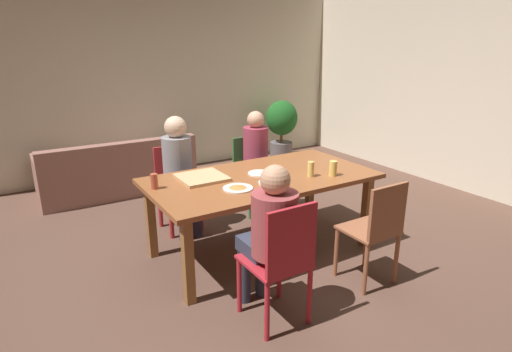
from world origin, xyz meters
TOP-DOWN VIEW (x-y plane):
  - ground_plane at (0.00, 0.00)m, footprint 20.00×20.00m
  - back_wall at (0.00, 3.17)m, footprint 6.60×0.12m
  - side_wall_right at (3.30, 0.95)m, footprint 0.12×5.39m
  - dining_table at (0.00, 0.00)m, footprint 2.08×1.09m
  - chair_0 at (-0.48, 0.95)m, footprint 0.40×0.40m
  - person_0 at (-0.48, 0.82)m, footprint 0.30×0.47m
  - chair_1 at (0.47, 0.97)m, footprint 0.41×0.40m
  - person_1 at (0.47, 0.81)m, footprint 0.29×0.51m
  - chair_2 at (-0.48, -1.02)m, footprint 0.41×0.43m
  - person_2 at (-0.48, -0.87)m, footprint 0.33×0.50m
  - chair_3 at (0.47, -0.98)m, footprint 0.40×0.39m
  - pizza_box_0 at (-0.50, 0.21)m, footprint 0.40×0.40m
  - plate_0 at (0.02, 0.07)m, footprint 0.22×0.22m
  - plate_1 at (-0.03, -0.22)m, footprint 0.25×0.25m
  - plate_2 at (-0.36, -0.19)m, footprint 0.25×0.25m
  - drinking_glass_0 at (-0.95, 0.18)m, footprint 0.06×0.06m
  - drinking_glass_1 at (0.57, -0.33)m, footprint 0.07×0.07m
  - drinking_glass_2 at (0.38, -0.24)m, footprint 0.06×0.06m
  - couch at (-0.75, 2.43)m, footprint 1.95×0.87m
  - potted_plant at (2.10, 2.69)m, footprint 0.53×0.53m

SIDE VIEW (x-z plane):
  - ground_plane at x=0.00m, z-range 0.00..0.00m
  - couch at x=-0.75m, z-range -0.11..0.63m
  - chair_0 at x=-0.48m, z-range 0.03..0.91m
  - chair_1 at x=0.47m, z-range 0.07..0.94m
  - chair_3 at x=0.47m, z-range 0.06..0.96m
  - chair_2 at x=-0.48m, z-range 0.06..1.00m
  - potted_plant at x=2.10m, z-range 0.09..1.08m
  - dining_table at x=0.00m, z-range 0.30..1.06m
  - person_2 at x=-0.48m, z-range 0.11..1.28m
  - person_1 at x=0.47m, z-range 0.09..1.29m
  - person_0 at x=-0.48m, z-range 0.11..1.34m
  - plate_0 at x=0.02m, z-range 0.76..0.77m
  - plate_1 at x=-0.03m, z-range 0.76..0.77m
  - plate_2 at x=-0.36m, z-range 0.75..0.78m
  - pizza_box_0 at x=-0.50m, z-range 0.76..0.78m
  - drinking_glass_0 at x=-0.95m, z-range 0.76..0.89m
  - drinking_glass_1 at x=0.57m, z-range 0.76..0.90m
  - drinking_glass_2 at x=0.38m, z-range 0.76..0.90m
  - back_wall at x=0.00m, z-range 0.00..2.85m
  - side_wall_right at x=3.30m, z-range 0.00..2.85m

